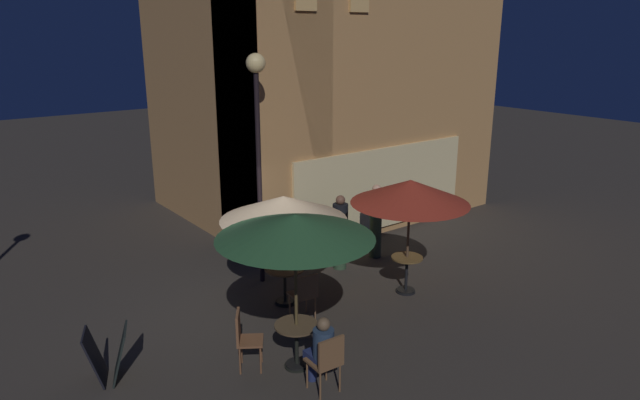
% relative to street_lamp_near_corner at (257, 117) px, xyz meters
% --- Properties ---
extents(ground_plane, '(60.00, 60.00, 0.00)m').
position_rel_street_lamp_near_corner_xyz_m(ground_plane, '(-0.84, -0.89, -3.50)').
color(ground_plane, '#36312B').
extents(cafe_building, '(8.04, 6.54, 8.40)m').
position_rel_street_lamp_near_corner_xyz_m(cafe_building, '(3.12, 2.62, 0.69)').
color(cafe_building, tan).
rests_on(cafe_building, ground).
extents(street_lamp_near_corner, '(0.38, 0.38, 4.73)m').
position_rel_street_lamp_near_corner_xyz_m(street_lamp_near_corner, '(0.00, 0.00, 0.00)').
color(street_lamp_near_corner, black).
rests_on(street_lamp_near_corner, ground).
extents(menu_sandwich_board, '(0.78, 0.74, 0.83)m').
position_rel_street_lamp_near_corner_xyz_m(menu_sandwich_board, '(-3.76, -1.68, -3.08)').
color(menu_sandwich_board, black).
rests_on(menu_sandwich_board, ground).
extents(cafe_table_0, '(0.63, 0.63, 0.77)m').
position_rel_street_lamp_near_corner_xyz_m(cafe_table_0, '(2.05, -2.24, -2.98)').
color(cafe_table_0, black).
rests_on(cafe_table_0, ground).
extents(cafe_table_1, '(0.77, 0.77, 0.74)m').
position_rel_street_lamp_near_corner_xyz_m(cafe_table_1, '(-0.20, -1.16, -2.95)').
color(cafe_table_1, black).
rests_on(cafe_table_1, ground).
extents(cafe_table_2, '(0.69, 0.69, 0.74)m').
position_rel_street_lamp_near_corner_xyz_m(cafe_table_2, '(-1.28, -3.11, -2.98)').
color(cafe_table_2, black).
rests_on(cafe_table_2, ground).
extents(patio_umbrella_0, '(2.33, 2.33, 2.37)m').
position_rel_street_lamp_near_corner_xyz_m(patio_umbrella_0, '(2.05, -2.24, -1.38)').
color(patio_umbrella_0, black).
rests_on(patio_umbrella_0, ground).
extents(patio_umbrella_1, '(2.40, 2.40, 2.19)m').
position_rel_street_lamp_near_corner_xyz_m(patio_umbrella_1, '(-0.20, -1.16, -1.55)').
color(patio_umbrella_1, black).
rests_on(patio_umbrella_1, ground).
extents(patio_umbrella_2, '(2.40, 2.40, 2.55)m').
position_rel_street_lamp_near_corner_xyz_m(patio_umbrella_2, '(-1.28, -3.11, -1.15)').
color(patio_umbrella_2, black).
rests_on(patio_umbrella_2, ground).
extents(cafe_chair_0, '(0.49, 0.49, 0.94)m').
position_rel_street_lamp_near_corner_xyz_m(cafe_chair_0, '(-0.31, -1.98, -2.93)').
color(cafe_chair_0, brown).
rests_on(cafe_chair_0, ground).
extents(cafe_chair_1, '(0.46, 0.46, 0.94)m').
position_rel_street_lamp_near_corner_xyz_m(cafe_chair_1, '(-1.32, -3.94, -2.93)').
color(cafe_chair_1, brown).
rests_on(cafe_chair_1, ground).
extents(cafe_chair_2, '(0.55, 0.55, 0.98)m').
position_rel_street_lamp_near_corner_xyz_m(cafe_chair_2, '(-1.95, -2.65, -2.92)').
color(cafe_chair_2, brown).
rests_on(cafe_chair_2, ground).
extents(patron_seated_0, '(0.33, 0.53, 1.18)m').
position_rel_street_lamp_near_corner_xyz_m(patron_seated_0, '(-1.31, -3.79, -2.83)').
color(patron_seated_0, navy).
rests_on(patron_seated_0, ground).
extents(patron_standing_1, '(0.34, 0.34, 1.70)m').
position_rel_street_lamp_near_corner_xyz_m(patron_standing_1, '(1.75, -0.46, -2.65)').
color(patron_standing_1, '#2E4830').
rests_on(patron_standing_1, ground).
extents(patron_standing_2, '(0.32, 0.32, 1.76)m').
position_rel_street_lamp_near_corner_xyz_m(patron_standing_2, '(2.85, -0.44, -2.61)').
color(patron_standing_2, '#35452E').
rests_on(patron_standing_2, ground).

